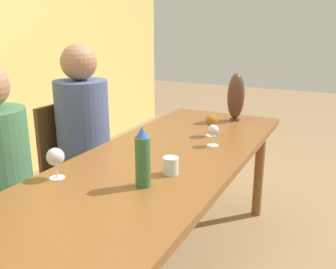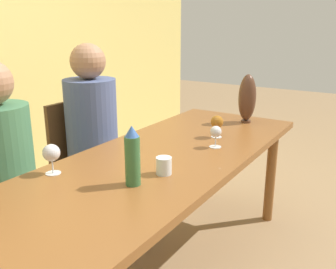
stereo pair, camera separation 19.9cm
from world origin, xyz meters
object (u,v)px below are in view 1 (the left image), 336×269
(person_far, at_px, (85,139))
(wine_glass_3, at_px, (211,121))
(water_tumbler, at_px, (171,166))
(wine_glass_0, at_px, (213,131))
(chair_far, at_px, (77,167))
(wine_glass_1, at_px, (55,157))
(water_bottle, at_px, (143,158))
(vase, at_px, (236,97))

(person_far, bearing_deg, wine_glass_3, -69.65)
(water_tumbler, bearing_deg, wine_glass_0, -3.71)
(chair_far, bearing_deg, water_tumbler, -113.40)
(wine_glass_1, height_order, chair_far, chair_far)
(wine_glass_0, xyz_separation_m, wine_glass_1, (-0.75, 0.47, 0.01))
(person_far, bearing_deg, chair_far, 90.00)
(water_tumbler, bearing_deg, water_bottle, 164.43)
(water_tumbler, distance_m, chair_far, 1.00)
(water_tumbler, relative_size, wine_glass_1, 0.57)
(water_tumbler, xyz_separation_m, chair_far, (0.38, 0.88, -0.29))
(water_tumbler, relative_size, person_far, 0.06)
(wine_glass_1, relative_size, person_far, 0.11)
(water_bottle, relative_size, water_tumbler, 3.26)
(wine_glass_3, height_order, person_far, person_far)
(water_tumbler, bearing_deg, person_far, 64.47)
(wine_glass_3, bearing_deg, person_far, 110.35)
(wine_glass_3, relative_size, person_far, 0.10)
(vase, distance_m, wine_glass_1, 1.43)
(water_bottle, xyz_separation_m, wine_glass_1, (-0.10, 0.39, -0.03))
(water_bottle, distance_m, wine_glass_0, 0.66)
(wine_glass_3, xyz_separation_m, chair_far, (-0.28, 0.84, -0.35))
(water_bottle, xyz_separation_m, wine_glass_0, (0.65, -0.08, -0.04))
(wine_glass_0, bearing_deg, wine_glass_3, 23.49)
(vase, xyz_separation_m, wine_glass_3, (-0.44, 0.02, -0.08))
(wine_glass_3, relative_size, chair_far, 0.15)
(water_tumbler, relative_size, vase, 0.24)
(water_tumbler, xyz_separation_m, wine_glass_3, (0.66, 0.05, 0.05))
(wine_glass_0, distance_m, wine_glass_1, 0.89)
(water_tumbler, height_order, wine_glass_1, wine_glass_1)
(person_far, bearing_deg, vase, -47.23)
(chair_far, bearing_deg, person_far, -90.00)
(vase, relative_size, person_far, 0.26)
(water_tumbler, xyz_separation_m, wine_glass_0, (0.48, -0.03, 0.05))
(wine_glass_1, xyz_separation_m, wine_glass_3, (0.93, -0.39, -0.00))
(water_tumbler, distance_m, person_far, 0.89)
(vase, bearing_deg, wine_glass_0, -174.68)
(chair_far, bearing_deg, wine_glass_1, -145.65)
(chair_far, relative_size, person_far, 0.70)
(water_tumbler, height_order, person_far, person_far)
(wine_glass_0, bearing_deg, person_far, 96.95)
(chair_far, height_order, person_far, person_far)
(water_tumbler, bearing_deg, chair_far, 66.60)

